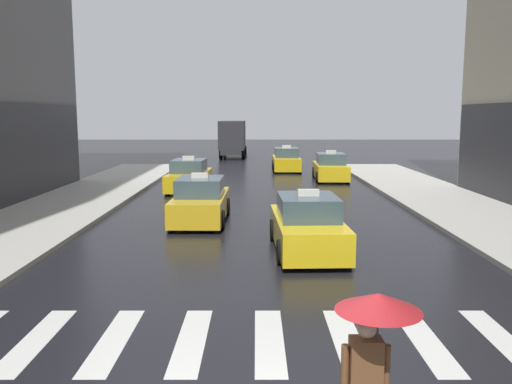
# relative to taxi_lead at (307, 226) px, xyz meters

# --- Properties ---
(crosswalk_markings) EXTENTS (11.30, 2.80, 0.01)m
(crosswalk_markings) POSITION_rel_taxi_lead_xyz_m (-1.23, -6.12, -0.72)
(crosswalk_markings) COLOR silver
(crosswalk_markings) RESTS_ON ground
(taxi_lead) EXTENTS (2.06, 4.60, 1.80)m
(taxi_lead) POSITION_rel_taxi_lead_xyz_m (0.00, 0.00, 0.00)
(taxi_lead) COLOR yellow
(taxi_lead) RESTS_ON ground
(taxi_second) EXTENTS (1.98, 4.56, 1.80)m
(taxi_second) POSITION_rel_taxi_lead_xyz_m (-3.49, 4.33, 0.00)
(taxi_second) COLOR gold
(taxi_second) RESTS_ON ground
(taxi_third) EXTENTS (2.10, 4.62, 1.80)m
(taxi_third) POSITION_rel_taxi_lead_xyz_m (-4.89, 12.35, 0.00)
(taxi_third) COLOR yellow
(taxi_third) RESTS_ON ground
(taxi_fourth) EXTENTS (2.03, 4.59, 1.80)m
(taxi_fourth) POSITION_rel_taxi_lead_xyz_m (2.99, 16.91, 0.00)
(taxi_fourth) COLOR yellow
(taxi_fourth) RESTS_ON ground
(taxi_fifth) EXTENTS (1.93, 4.54, 1.80)m
(taxi_fifth) POSITION_rel_taxi_lead_xyz_m (0.65, 22.27, 0.00)
(taxi_fifth) COLOR yellow
(taxi_fifth) RESTS_ON ground
(box_truck) EXTENTS (2.36, 7.57, 3.35)m
(box_truck) POSITION_rel_taxi_lead_xyz_m (-3.58, 34.14, 1.13)
(box_truck) COLOR #2D2D2D
(box_truck) RESTS_ON ground
(pedestrian_with_umbrella) EXTENTS (0.96, 0.96, 1.94)m
(pedestrian_with_umbrella) POSITION_rel_taxi_lead_xyz_m (-0.17, -9.31, 0.79)
(pedestrian_with_umbrella) COLOR black
(pedestrian_with_umbrella) RESTS_ON ground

